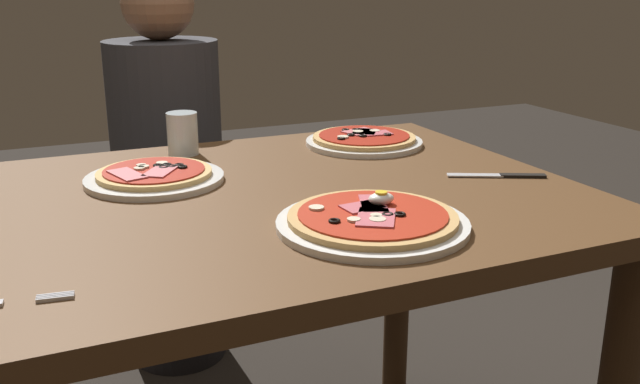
# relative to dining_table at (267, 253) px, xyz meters

# --- Properties ---
(dining_table) EXTENTS (1.16, 0.90, 0.77)m
(dining_table) POSITION_rel_dining_table_xyz_m (0.00, 0.00, 0.00)
(dining_table) COLOR brown
(dining_table) RESTS_ON ground
(pizza_foreground) EXTENTS (0.31, 0.31, 0.05)m
(pizza_foreground) POSITION_rel_dining_table_xyz_m (0.10, -0.24, 0.13)
(pizza_foreground) COLOR white
(pizza_foreground) RESTS_ON dining_table
(pizza_across_left) EXTENTS (0.28, 0.28, 0.03)m
(pizza_across_left) POSITION_rel_dining_table_xyz_m (0.35, 0.27, 0.13)
(pizza_across_left) COLOR white
(pizza_across_left) RESTS_ON dining_table
(pizza_across_right) EXTENTS (0.27, 0.27, 0.03)m
(pizza_across_right) POSITION_rel_dining_table_xyz_m (-0.17, 0.16, 0.13)
(pizza_across_right) COLOR white
(pizza_across_right) RESTS_ON dining_table
(water_glass_near) EXTENTS (0.07, 0.07, 0.09)m
(water_glass_near) POSITION_rel_dining_table_xyz_m (-0.07, 0.36, 0.16)
(water_glass_near) COLOR silver
(water_glass_near) RESTS_ON dining_table
(knife) EXTENTS (0.18, 0.10, 0.01)m
(knife) POSITION_rel_dining_table_xyz_m (0.47, -0.09, 0.12)
(knife) COLOR silver
(knife) RESTS_ON dining_table
(diner_person) EXTENTS (0.32, 0.32, 1.18)m
(diner_person) POSITION_rel_dining_table_xyz_m (-0.01, 0.83, -0.09)
(diner_person) COLOR black
(diner_person) RESTS_ON ground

